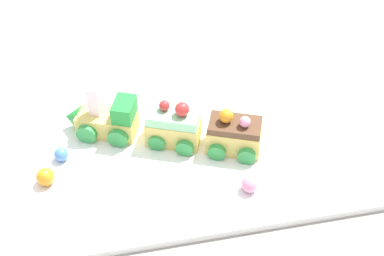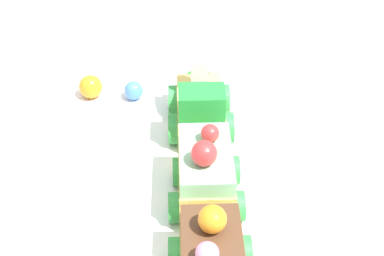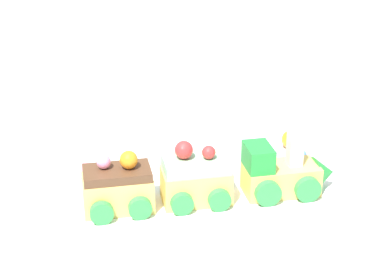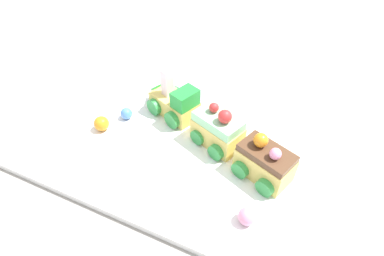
{
  "view_description": "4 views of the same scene",
  "coord_description": "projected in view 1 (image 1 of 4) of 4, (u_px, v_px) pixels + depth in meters",
  "views": [
    {
      "loc": [
        0.06,
        0.56,
        0.58
      ],
      "look_at": [
        -0.05,
        0.02,
        0.07
      ],
      "focal_mm": 50.0,
      "sensor_mm": 36.0,
      "label": 1
    },
    {
      "loc": [
        -0.32,
        0.13,
        0.36
      ],
      "look_at": [
        0.04,
        -0.03,
        0.04
      ],
      "focal_mm": 50.0,
      "sensor_mm": 36.0,
      "label": 2
    },
    {
      "loc": [
        -0.39,
        -0.56,
        0.39
      ],
      "look_at": [
        0.0,
        0.04,
        0.08
      ],
      "focal_mm": 60.0,
      "sensor_mm": 36.0,
      "label": 3
    },
    {
      "loc": [
        -0.13,
        0.32,
        0.37
      ],
      "look_at": [
        0.0,
        0.02,
        0.06
      ],
      "focal_mm": 28.0,
      "sensor_mm": 36.0,
      "label": 4
    }
  ],
  "objects": [
    {
      "name": "display_board",
      "position": [
        157.0,
        151.0,
        0.8
      ],
      "size": [
        0.61,
        0.33,
        0.01
      ],
      "primitive_type": "cube",
      "color": "white",
      "rests_on": "ground_plane"
    },
    {
      "name": "gumball_pink",
      "position": [
        250.0,
        184.0,
        0.73
      ],
      "size": [
        0.02,
        0.02,
        0.02
      ],
      "primitive_type": "sphere",
      "color": "pink",
      "rests_on": "display_board"
    },
    {
      "name": "cake_car_mint",
      "position": [
        174.0,
        126.0,
        0.79
      ],
      "size": [
        0.09,
        0.08,
        0.08
      ],
      "rotation": [
        0.0,
        0.0,
        -0.38
      ],
      "color": "#EACC66",
      "rests_on": "display_board"
    },
    {
      "name": "ground_plane",
      "position": [
        158.0,
        154.0,
        0.81
      ],
      "size": [
        10.0,
        10.0,
        0.0
      ],
      "primitive_type": "plane",
      "color": "gray"
    },
    {
      "name": "gumball_blue",
      "position": [
        61.0,
        154.0,
        0.78
      ],
      "size": [
        0.02,
        0.02,
        0.02
      ],
      "primitive_type": "sphere",
      "color": "#4C84E0",
      "rests_on": "display_board"
    },
    {
      "name": "gumball_orange",
      "position": [
        45.0,
        177.0,
        0.74
      ],
      "size": [
        0.03,
        0.03,
        0.03
      ],
      "primitive_type": "sphere",
      "color": "orange",
      "rests_on": "display_board"
    },
    {
      "name": "cake_car_chocolate",
      "position": [
        234.0,
        135.0,
        0.78
      ],
      "size": [
        0.09,
        0.08,
        0.07
      ],
      "rotation": [
        0.0,
        0.0,
        -0.38
      ],
      "color": "#EACC66",
      "rests_on": "display_board"
    },
    {
      "name": "cake_train_locomotive",
      "position": [
        104.0,
        119.0,
        0.81
      ],
      "size": [
        0.12,
        0.09,
        0.08
      ],
      "rotation": [
        0.0,
        0.0,
        -0.38
      ],
      "color": "#EACC66",
      "rests_on": "display_board"
    }
  ]
}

